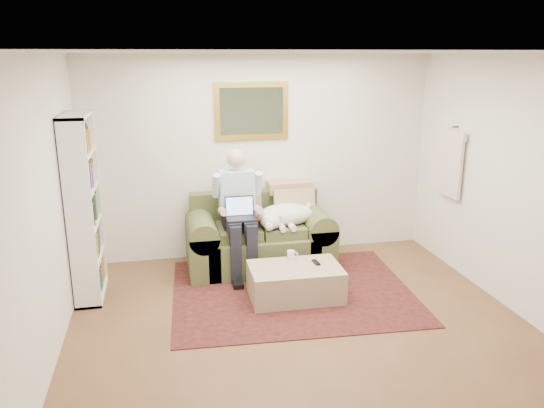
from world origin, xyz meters
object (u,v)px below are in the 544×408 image
object	(u,v)px
laptop	(240,213)
bookshelf	(84,208)
sofa	(259,243)
ottoman	(295,282)
sleeping_dog	(286,215)
coffee_mug	(291,255)
seated_man	(239,214)

from	to	relation	value
laptop	bookshelf	bearing A→B (deg)	-173.96
sofa	bookshelf	size ratio (longest dim) A/B	0.89
ottoman	bookshelf	size ratio (longest dim) A/B	0.50
sleeping_dog	ottoman	world-z (taller)	sleeping_dog
ottoman	bookshelf	bearing A→B (deg)	165.50
sofa	coffee_mug	distance (m)	0.79
ottoman	seated_man	bearing A→B (deg)	120.47
seated_man	laptop	bearing A→B (deg)	-90.00
sofa	bookshelf	world-z (taller)	bookshelf
laptop	bookshelf	size ratio (longest dim) A/B	0.17
ottoman	coffee_mug	xyz separation A→B (m)	(0.01, 0.23, 0.23)
laptop	ottoman	size ratio (longest dim) A/B	0.35
ottoman	sofa	bearing A→B (deg)	102.33
laptop	sleeping_dog	world-z (taller)	laptop
sofa	seated_man	size ratio (longest dim) A/B	1.19
sofa	bookshelf	bearing A→B (deg)	-168.21
seated_man	coffee_mug	size ratio (longest dim) A/B	15.02
sleeping_dog	ottoman	xyz separation A→B (m)	(-0.11, -0.89, -0.50)
sofa	laptop	world-z (taller)	laptop
sofa	laptop	distance (m)	0.60
sofa	seated_man	world-z (taller)	seated_man
coffee_mug	sleeping_dog	bearing A→B (deg)	81.52
bookshelf	sofa	bearing A→B (deg)	11.79
sleeping_dog	bookshelf	xyz separation A→B (m)	(-2.31, -0.32, 0.32)
laptop	bookshelf	distance (m)	1.74
seated_man	sleeping_dog	world-z (taller)	seated_man
laptop	seated_man	bearing A→B (deg)	90.00
seated_man	laptop	world-z (taller)	seated_man
sofa	sleeping_dog	size ratio (longest dim) A/B	2.43
seated_man	bookshelf	distance (m)	1.76
bookshelf	coffee_mug	bearing A→B (deg)	-8.71
coffee_mug	sofa	bearing A→B (deg)	106.37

